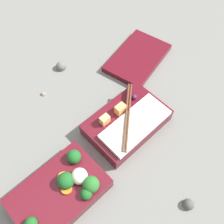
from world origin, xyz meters
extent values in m
plane|color=slate|center=(0.00, 0.00, 0.00)|extent=(3.00, 3.00, 0.00)
cube|color=#510F19|center=(-0.13, -0.01, 0.02)|extent=(0.21, 0.14, 0.04)
sphere|color=#19511E|center=(-0.21, -0.03, 0.05)|extent=(0.03, 0.03, 0.03)
sphere|color=#19511E|center=(-0.09, -0.06, 0.05)|extent=(0.03, 0.03, 0.03)
sphere|color=#236023|center=(-0.07, -0.06, 0.05)|extent=(0.04, 0.04, 0.04)
sphere|color=#19511E|center=(-0.10, -0.01, 0.05)|extent=(0.04, 0.04, 0.04)
sphere|color=#19511E|center=(-0.05, 0.02, 0.05)|extent=(0.03, 0.03, 0.03)
cylinder|color=orange|center=(-0.10, 0.00, 0.05)|extent=(0.03, 0.03, 0.01)
cylinder|color=orange|center=(-0.11, -0.03, 0.05)|extent=(0.03, 0.03, 0.01)
sphere|color=beige|center=(-0.07, -0.02, 0.05)|extent=(0.04, 0.04, 0.04)
cube|color=#510F19|center=(0.12, 0.01, 0.02)|extent=(0.21, 0.14, 0.04)
cube|color=white|center=(0.12, -0.02, 0.05)|extent=(0.19, 0.08, 0.01)
cube|color=#EAB266|center=(0.07, 0.04, 0.06)|extent=(0.02, 0.02, 0.02)
cube|color=#F4A356|center=(0.12, 0.04, 0.06)|extent=(0.03, 0.02, 0.03)
sphere|color=#4C1E4C|center=(0.18, 0.04, 0.05)|extent=(0.01, 0.01, 0.01)
cylinder|color=#56331E|center=(0.12, 0.01, 0.06)|extent=(0.16, 0.14, 0.01)
cylinder|color=#56331E|center=(0.12, 0.01, 0.06)|extent=(0.16, 0.14, 0.01)
cube|color=#510F19|center=(0.32, 0.16, 0.01)|extent=(0.24, 0.18, 0.02)
sphere|color=#595651|center=(0.12, 0.30, 0.01)|extent=(0.03, 0.03, 0.03)
sphere|color=#7A6B5B|center=(0.02, 0.26, 0.00)|extent=(0.01, 0.01, 0.01)
sphere|color=#474442|center=(0.07, -0.23, 0.01)|extent=(0.03, 0.03, 0.03)
camera|label=1|loc=(-0.15, -0.21, 0.63)|focal=42.00mm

